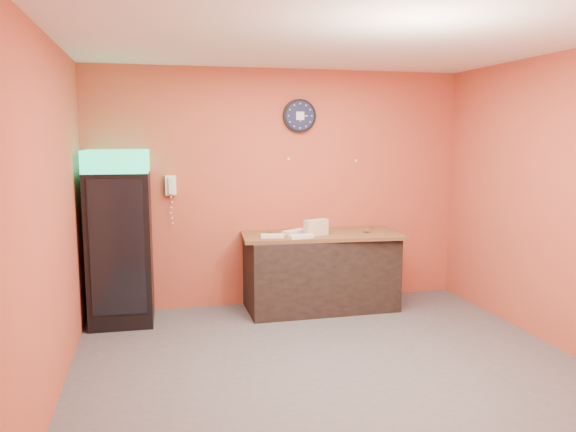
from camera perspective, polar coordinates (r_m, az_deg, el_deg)
name	(u,v)px	position (r m, az deg, el deg)	size (l,w,h in m)	color
floor	(330,365)	(5.18, 4.32, -14.82)	(4.50, 4.50, 0.00)	#47474C
back_wall	(280,188)	(6.73, -0.77, 2.85)	(4.50, 0.02, 2.80)	#BA5134
left_wall	(51,218)	(4.64, -22.96, -0.16)	(0.02, 4.00, 2.80)	#BA5134
right_wall	(558,202)	(5.90, 25.76, 1.31)	(0.02, 4.00, 2.80)	#BA5134
ceiling	(334,40)	(4.83, 4.69, 17.42)	(4.50, 4.00, 0.02)	white
beverage_cooler	(120,240)	(6.25, -16.71, -2.38)	(0.67, 0.69, 1.87)	black
prep_counter	(321,273)	(6.62, 3.33, -5.76)	(1.72, 0.76, 0.86)	black
wall_clock	(300,116)	(6.73, 1.18, 10.13)	(0.40, 0.06, 0.40)	black
wall_phone	(171,185)	(6.51, -11.83, 3.07)	(0.12, 0.11, 0.22)	white
butcher_paper	(321,235)	(6.53, 3.36, -1.92)	(1.82, 0.78, 0.04)	brown
sub_roll_stack	(316,228)	(6.36, 2.87, -1.18)	(0.30, 0.20, 0.18)	beige
wrapped_sandwich_left	(272,236)	(6.24, -1.59, -2.03)	(0.26, 0.10, 0.04)	silver
wrapped_sandwich_mid	(301,236)	(6.20, 1.32, -2.09)	(0.27, 0.11, 0.04)	silver
wrapped_sandwich_right	(295,232)	(6.47, 0.69, -1.63)	(0.31, 0.12, 0.04)	silver
kitchen_tool	(321,229)	(6.64, 3.34, -1.30)	(0.07, 0.07, 0.07)	silver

